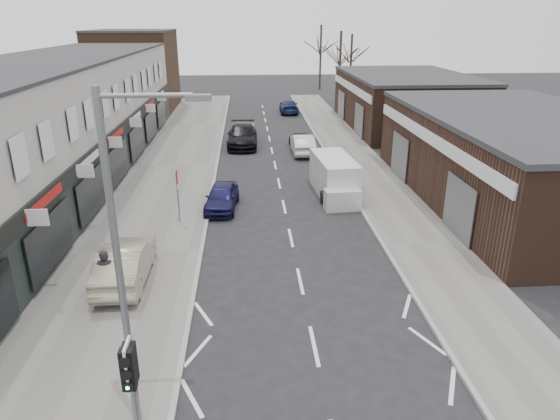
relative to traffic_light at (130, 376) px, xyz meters
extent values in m
plane|color=black|center=(4.40, 2.02, -2.41)|extent=(160.00, 160.00, 0.00)
cube|color=slate|center=(-2.35, 24.02, -2.35)|extent=(5.50, 64.00, 0.12)
cube|color=slate|center=(10.15, 24.02, -2.35)|extent=(3.50, 64.00, 0.12)
cube|color=beige|center=(-9.10, 21.52, 1.14)|extent=(8.00, 41.00, 7.10)
cube|color=#4A2F1F|center=(-9.10, 47.02, 1.59)|extent=(8.00, 10.00, 8.00)
cube|color=#3A241A|center=(16.90, 16.02, -0.16)|extent=(10.00, 18.00, 4.50)
cube|color=#3A241A|center=(16.90, 36.02, -0.16)|extent=(10.00, 16.00, 4.50)
cylinder|color=slate|center=(0.00, 0.02, -0.79)|extent=(0.12, 0.12, 3.00)
cube|color=silver|center=(0.00, 0.02, 0.26)|extent=(0.05, 0.55, 1.10)
cube|color=black|center=(0.00, -0.10, 0.26)|extent=(0.28, 0.22, 0.95)
sphere|color=#0CE533|center=(0.00, -0.22, -0.04)|extent=(0.18, 0.18, 0.18)
cube|color=black|center=(0.00, 0.14, 0.26)|extent=(0.26, 0.20, 0.90)
cylinder|color=slate|center=(-0.30, 1.22, 1.71)|extent=(0.16, 0.16, 8.00)
cylinder|color=slate|center=(0.60, 1.22, 5.51)|extent=(1.80, 0.10, 0.10)
cube|color=slate|center=(1.60, 1.22, 5.46)|extent=(0.50, 0.22, 0.12)
cylinder|color=slate|center=(-0.80, 14.02, -1.04)|extent=(0.07, 0.07, 2.50)
cube|color=white|center=(-0.75, 14.02, -0.44)|extent=(0.04, 0.45, 0.25)
cube|color=silver|center=(7.37, 18.04, -1.38)|extent=(2.21, 4.68, 2.08)
cube|color=silver|center=(7.37, 15.37, -1.87)|extent=(1.89, 0.92, 1.09)
cylinder|color=black|center=(6.52, 16.45, -2.07)|extent=(0.22, 0.69, 0.69)
cylinder|color=black|center=(8.21, 16.45, -2.07)|extent=(0.22, 0.69, 0.69)
cylinder|color=black|center=(6.52, 19.63, -2.07)|extent=(0.22, 0.69, 0.69)
cylinder|color=black|center=(8.21, 19.63, -2.07)|extent=(0.22, 0.69, 0.69)
imported|color=#9E937F|center=(-2.07, 8.31, -1.55)|extent=(1.62, 4.53, 1.49)
imported|color=black|center=(-2.44, 7.07, -1.37)|extent=(0.72, 0.51, 1.84)
imported|color=#16143E|center=(1.16, 15.95, -1.76)|extent=(1.90, 3.95, 1.30)
imported|color=black|center=(2.20, 29.59, -1.61)|extent=(2.35, 5.56, 1.60)
imported|color=#BAA995|center=(2.20, 32.29, -1.81)|extent=(2.31, 4.50, 1.22)
imported|color=silver|center=(6.60, 26.99, -1.71)|extent=(1.51, 4.30, 1.42)
imported|color=black|center=(6.65, 28.57, -1.77)|extent=(1.66, 3.86, 1.30)
imported|color=#161F45|center=(7.03, 43.95, -1.75)|extent=(1.96, 4.65, 1.34)
camera|label=1|loc=(2.50, -8.52, 6.87)|focal=32.00mm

